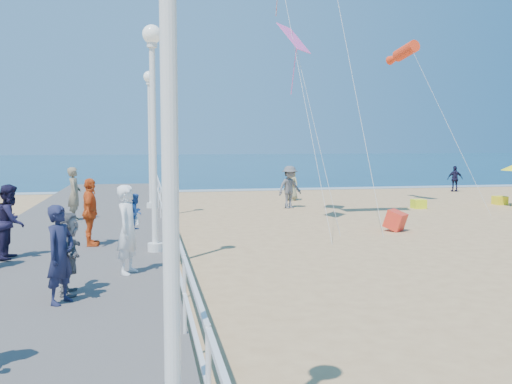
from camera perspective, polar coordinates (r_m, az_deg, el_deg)
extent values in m
plane|color=tan|center=(15.07, 10.92, -6.58)|extent=(160.00, 160.00, 0.00)
cube|color=#0D3450|center=(78.93, -6.97, 2.94)|extent=(160.00, 90.00, 0.05)
cube|color=silver|center=(34.76, -1.77, 0.20)|extent=(160.00, 1.20, 0.04)
cube|color=#66605C|center=(14.11, -18.85, -6.75)|extent=(5.00, 44.00, 0.40)
cube|color=white|center=(13.78, -8.86, -1.54)|extent=(0.05, 42.00, 0.06)
cube|color=white|center=(13.85, -8.83, -3.60)|extent=(0.05, 42.00, 0.04)
cylinder|color=white|center=(4.69, -8.60, 2.69)|extent=(0.14, 0.14, 4.70)
cylinder|color=white|center=(13.92, -10.04, -5.45)|extent=(0.36, 0.36, 0.20)
cylinder|color=white|center=(13.68, -10.20, 4.27)|extent=(0.14, 0.14, 4.70)
sphere|color=white|center=(13.90, -10.38, 15.26)|extent=(0.44, 0.44, 0.44)
cylinder|color=white|center=(22.82, -10.43, -1.32)|extent=(0.36, 0.36, 0.20)
cylinder|color=white|center=(22.68, -10.53, 4.59)|extent=(0.14, 0.14, 4.70)
sphere|color=white|center=(22.81, -10.64, 11.26)|extent=(0.44, 0.44, 0.44)
imported|color=white|center=(11.60, -12.65, -3.68)|extent=(0.64, 0.76, 1.78)
imported|color=#2D58AB|center=(11.70, -11.93, -1.95)|extent=(0.40, 0.44, 0.74)
imported|color=#1B1F3D|center=(9.81, -18.98, -5.92)|extent=(0.63, 0.70, 1.62)
imported|color=#E0551C|center=(14.89, -16.25, -1.95)|extent=(0.43, 1.00, 1.71)
imported|color=slate|center=(10.36, -18.36, -5.82)|extent=(0.55, 1.37, 1.44)
imported|color=#7F7258|center=(19.88, -17.71, -0.16)|extent=(0.46, 0.67, 1.77)
imported|color=#1B1835|center=(13.92, -23.33, -2.73)|extent=(0.66, 0.84, 1.67)
imported|color=#595A5F|center=(25.66, 3.39, 0.50)|extent=(1.42, 1.17, 1.91)
imported|color=#191733|center=(35.95, 19.28, 1.26)|extent=(0.96, 0.54, 1.54)
imported|color=#928F65|center=(28.98, 3.56, 0.79)|extent=(0.93, 0.97, 1.67)
cube|color=red|center=(19.76, 13.77, -2.97)|extent=(0.88, 0.89, 0.74)
cube|color=#F1FF1A|center=(26.68, 15.95, -1.15)|extent=(0.55, 0.55, 0.40)
cube|color=yellow|center=(29.54, 23.20, -0.77)|extent=(0.55, 0.55, 0.40)
cylinder|color=#FF3815|center=(27.98, 14.78, 13.48)|extent=(0.96, 2.39, 1.02)
cube|color=#FF5DC6|center=(20.51, 3.82, 15.07)|extent=(1.39, 1.46, 0.95)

